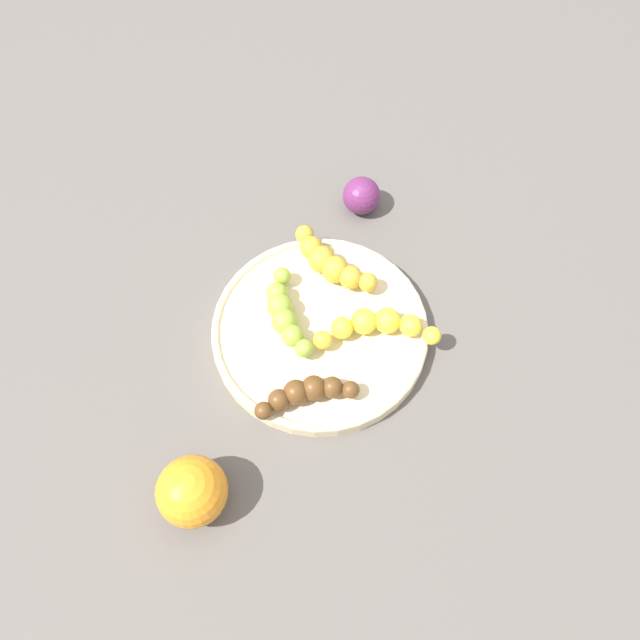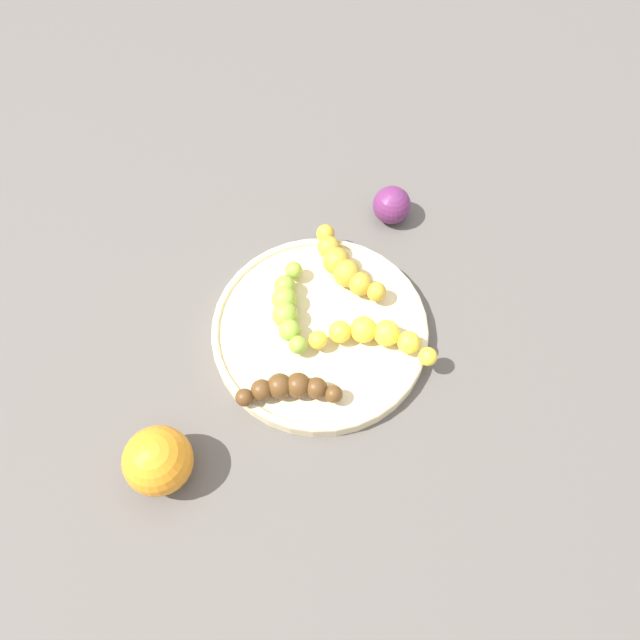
{
  "view_description": "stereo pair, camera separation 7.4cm",
  "coord_description": "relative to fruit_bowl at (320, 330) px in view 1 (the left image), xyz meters",
  "views": [
    {
      "loc": [
        0.28,
        0.21,
        0.69
      ],
      "look_at": [
        0.0,
        0.0,
        0.04
      ],
      "focal_mm": 34.63,
      "sensor_mm": 36.0,
      "label": 1
    },
    {
      "loc": [
        0.23,
        0.26,
        0.69
      ],
      "look_at": [
        0.0,
        0.0,
        0.04
      ],
      "focal_mm": 34.63,
      "sensor_mm": 36.0,
      "label": 2
    }
  ],
  "objects": [
    {
      "name": "orange_fruit",
      "position": [
        0.24,
        0.01,
        0.03
      ],
      "size": [
        0.08,
        0.08,
        0.08
      ],
      "primitive_type": "sphere",
      "color": "orange",
      "rests_on": "ground_plane"
    },
    {
      "name": "banana_overripe",
      "position": [
        0.08,
        0.04,
        0.02
      ],
      "size": [
        0.1,
        0.09,
        0.03
      ],
      "rotation": [
        0.0,
        0.0,
        4.03
      ],
      "color": "#593819",
      "rests_on": "fruit_bowl"
    },
    {
      "name": "fruit_bowl",
      "position": [
        0.0,
        0.0,
        0.0
      ],
      "size": [
        0.27,
        0.27,
        0.02
      ],
      "color": "beige",
      "rests_on": "ground_plane"
    },
    {
      "name": "banana_spotted",
      "position": [
        -0.08,
        -0.04,
        0.02
      ],
      "size": [
        0.05,
        0.13,
        0.04
      ],
      "rotation": [
        0.0,
        0.0,
        6.18
      ],
      "color": "gold",
      "rests_on": "fruit_bowl"
    },
    {
      "name": "ground_plane",
      "position": [
        0.0,
        0.0,
        -0.01
      ],
      "size": [
        2.4,
        2.4,
        0.0
      ],
      "primitive_type": "plane",
      "color": "#56514C"
    },
    {
      "name": "banana_yellow",
      "position": [
        -0.04,
        0.06,
        0.02
      ],
      "size": [
        0.1,
        0.12,
        0.03
      ],
      "rotation": [
        0.0,
        0.0,
        3.82
      ],
      "color": "yellow",
      "rests_on": "fruit_bowl"
    },
    {
      "name": "banana_green",
      "position": [
        0.02,
        -0.04,
        0.02
      ],
      "size": [
        0.09,
        0.11,
        0.03
      ],
      "rotation": [
        0.0,
        0.0,
        5.63
      ],
      "color": "#8CAD38",
      "rests_on": "fruit_bowl"
    },
    {
      "name": "plum_purple",
      "position": [
        -0.2,
        -0.07,
        0.01
      ],
      "size": [
        0.05,
        0.05,
        0.05
      ],
      "primitive_type": "sphere",
      "color": "#662659",
      "rests_on": "ground_plane"
    }
  ]
}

